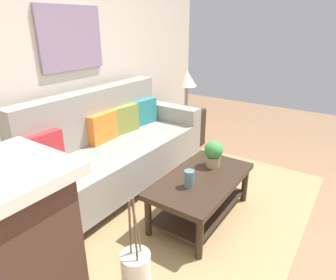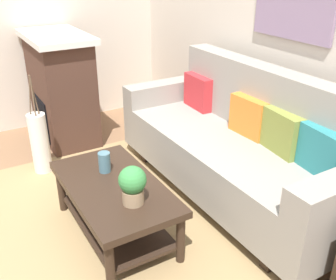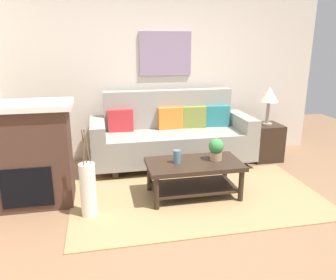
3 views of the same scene
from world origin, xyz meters
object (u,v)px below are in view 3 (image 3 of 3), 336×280
Objects in this scene: table_lamp at (269,96)px; framed_painting at (165,54)px; throw_pillow_teal at (217,116)px; side_table at (265,142)px; floor_vase at (88,190)px; coffee_table at (194,171)px; potted_plant_tabletop at (216,149)px; couch at (172,136)px; throw_pillow_crimson at (121,120)px; throw_pillow_olive at (194,117)px; fireplace at (28,154)px; tabletop_vase at (177,157)px; throw_pillow_orange at (170,118)px.

table_lamp is 0.72× the size of framed_painting.
table_lamp is at bearing -15.59° from throw_pillow_teal.
side_table is 2.93m from floor_vase.
potted_plant_tabletop reaches higher than coffee_table.
framed_painting is at bearing 56.58° from floor_vase.
table_lamp reaches higher than couch.
throw_pillow_crimson is at bearing 72.66° from floor_vase.
throw_pillow_olive is 0.31× the size of fireplace.
potted_plant_tabletop is at bearing 0.29° from tabletop_vase.
throw_pillow_crimson is 1.50m from fireplace.
couch is 6.46× the size of throw_pillow_teal.
coffee_table is 2.03m from framed_painting.
throw_pillow_orange is 1.92m from floor_vase.
coffee_table is at bearing -89.08° from throw_pillow_orange.
throw_pillow_crimson is 1.00× the size of throw_pillow_olive.
tabletop_vase is at bearing -65.55° from throw_pillow_crimson.
tabletop_vase is 0.58× the size of potted_plant_tabletop.
throw_pillow_crimson is 1.58m from floor_vase.
throw_pillow_crimson is at bearing 174.69° from side_table.
couch reaches higher than floor_vase.
couch reaches higher than tabletop_vase.
side_table is 2.04m from framed_painting.
couch is 2.00× the size of fireplace.
throw_pillow_teal is 2.44m from floor_vase.
throw_pillow_teal is at bearing 0.00° from throw_pillow_crimson.
throw_pillow_crimson is at bearing 180.00° from throw_pillow_teal.
table_lamp is (1.64, 1.01, 0.49)m from tabletop_vase.
throw_pillow_orange is 2.09m from fireplace.
throw_pillow_teal is (0.73, 0.13, 0.25)m from couch.
tabletop_vase is (-0.20, 0.02, 0.19)m from coffee_table.
throw_pillow_orange is at bearing 90.92° from coffee_table.
throw_pillow_teal is at bearing 59.99° from coffee_table.
throw_pillow_crimson is at bearing 130.23° from potted_plant_tabletop.
table_lamp is (1.46, -0.08, 0.56)m from couch.
potted_plant_tabletop is at bearing -4.84° from fireplace.
potted_plant_tabletop is (0.47, 0.00, 0.07)m from tabletop_vase.
couch is at bearing -90.00° from throw_pillow_orange.
table_lamp is at bearing -5.31° from throw_pillow_crimson.
coffee_table is (-0.71, -1.23, -0.37)m from throw_pillow_teal.
fireplace is at bearing -165.84° from side_table.
throw_pillow_olive is at bearing 18.87° from couch.
throw_pillow_crimson is 0.31× the size of fireplace.
tabletop_vase is 1.91m from framed_painting.
throw_pillow_teal is 0.46× the size of framed_painting.
couch is 0.46m from throw_pillow_olive.
framed_painting is at bearing 83.37° from tabletop_vase.
fireplace reaches higher than potted_plant_tabletop.
throw_pillow_olive is at bearing 65.74° from tabletop_vase.
throw_pillow_teal reaches higher than floor_vase.
throw_pillow_crimson and throw_pillow_olive have the same top height.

